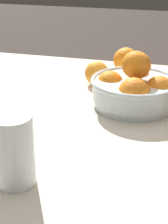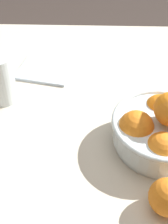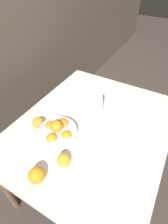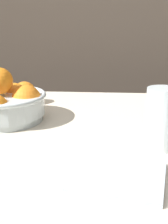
# 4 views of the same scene
# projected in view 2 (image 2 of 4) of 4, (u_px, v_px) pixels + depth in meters

# --- Properties ---
(dining_table) EXTENTS (1.16, 0.95, 0.71)m
(dining_table) POSITION_uv_depth(u_px,v_px,m) (77.00, 126.00, 0.89)
(dining_table) COLOR beige
(dining_table) RESTS_ON ground_plane
(fruit_bowl) EXTENTS (0.23, 0.23, 0.15)m
(fruit_bowl) POSITION_uv_depth(u_px,v_px,m) (162.00, 128.00, 0.70)
(fruit_bowl) COLOR silver
(fruit_bowl) RESTS_ON dining_table
(juice_glass) EXTENTS (0.07, 0.07, 0.13)m
(juice_glass) POSITION_uv_depth(u_px,v_px,m) (1.00, 81.00, 0.82)
(juice_glass) COLOR #F4A314
(juice_glass) RESTS_ON dining_table
(orange_loose_aside) EXTENTS (0.07, 0.07, 0.07)m
(orange_loose_aside) POSITION_uv_depth(u_px,v_px,m) (168.00, 197.00, 0.59)
(orange_loose_aside) COLOR orange
(orange_loose_aside) RESTS_ON dining_table
(napkin) EXTENTS (0.19, 0.18, 0.01)m
(napkin) POSITION_uv_depth(u_px,v_px,m) (46.00, 68.00, 0.97)
(napkin) COLOR silver
(napkin) RESTS_ON dining_table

